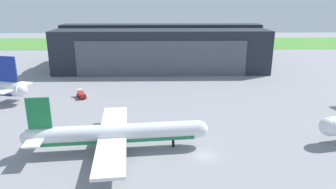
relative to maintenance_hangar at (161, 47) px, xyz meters
name	(u,v)px	position (x,y,z in m)	size (l,w,h in m)	color
ground_plane	(205,156)	(8.18, -82.09, -8.57)	(440.00, 440.00, 0.00)	gray
grass_field_strip	(174,43)	(8.18, 72.79, -8.53)	(440.00, 56.00, 0.08)	#498936
maintenance_hangar	(161,47)	(0.00, 0.00, 0.00)	(84.36, 38.73, 18.05)	#232833
airliner_near_left	(116,134)	(-8.87, -79.39, -5.13)	(35.74, 31.27, 11.36)	white
pushback_tractor	(81,94)	(-24.15, -45.24, -7.50)	(3.70, 5.14, 2.19)	silver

